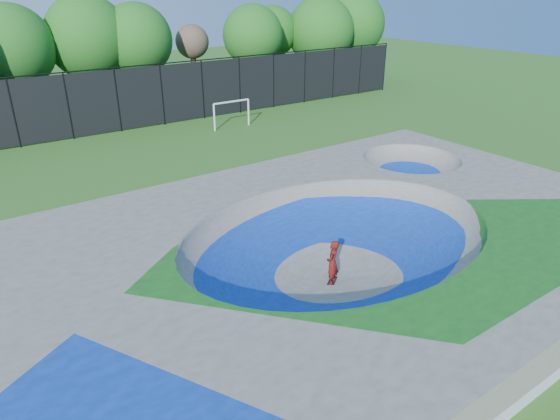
% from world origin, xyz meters
% --- Properties ---
extents(ground, '(120.00, 120.00, 0.00)m').
position_xyz_m(ground, '(0.00, 0.00, 0.00)').
color(ground, '#2C601A').
rests_on(ground, ground).
extents(skate_deck, '(22.00, 14.00, 1.50)m').
position_xyz_m(skate_deck, '(0.00, 0.00, 0.75)').
color(skate_deck, gray).
rests_on(skate_deck, ground).
extents(skater, '(0.66, 0.60, 1.52)m').
position_xyz_m(skater, '(-0.79, -0.60, 0.76)').
color(skater, red).
rests_on(skater, ground).
extents(skateboard, '(0.76, 0.64, 0.05)m').
position_xyz_m(skateboard, '(-0.79, -0.60, 0.03)').
color(skateboard, black).
rests_on(skateboard, ground).
extents(soccer_goal, '(2.72, 0.12, 1.79)m').
position_xyz_m(soccer_goal, '(6.29, 17.61, 1.24)').
color(soccer_goal, silver).
rests_on(soccer_goal, ground).
extents(fence, '(48.09, 0.09, 4.04)m').
position_xyz_m(fence, '(0.00, 21.00, 2.10)').
color(fence, black).
rests_on(fence, ground).
extents(treeline, '(53.47, 7.62, 8.30)m').
position_xyz_m(treeline, '(1.22, 25.65, 5.14)').
color(treeline, '#4B3A25').
rests_on(treeline, ground).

